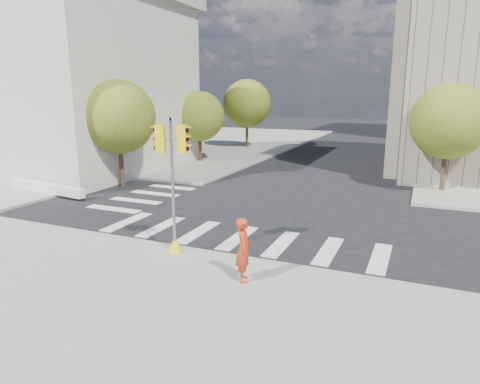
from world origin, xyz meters
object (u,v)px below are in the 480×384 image
at_px(traffic_signal, 173,197).
at_px(planter_wall, 46,188).
at_px(lamp_far, 448,104).
at_px(photographer, 244,250).
at_px(lamp_near, 456,109).

relative_size(traffic_signal, planter_wall, 0.78).
bearing_deg(lamp_far, photographer, -100.45).
distance_m(lamp_near, traffic_signal, 20.98).
xyz_separation_m(photographer, planter_wall, (-14.76, 6.29, -0.72)).
bearing_deg(planter_wall, photographer, -16.13).
xyz_separation_m(traffic_signal, photographer, (3.14, -1.23, -1.02)).
distance_m(lamp_near, photographer, 21.08).
height_order(lamp_far, photographer, lamp_far).
relative_size(lamp_near, photographer, 4.17).
height_order(photographer, planter_wall, photographer).
bearing_deg(lamp_far, traffic_signal, -106.06).
height_order(lamp_near, planter_wall, lamp_near).
distance_m(lamp_far, photographer, 34.57).
relative_size(traffic_signal, photographer, 2.41).
bearing_deg(lamp_far, lamp_near, -90.00).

